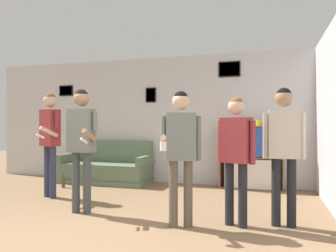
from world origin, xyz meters
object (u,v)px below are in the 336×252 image
at_px(floor_lamp, 50,131).
at_px(person_player_foreground_left, 50,132).
at_px(bottle_on_floor, 63,182).
at_px(drinking_cup, 258,123).
at_px(person_spectator_near_bookshelf, 236,148).
at_px(person_watcher_holding_cup, 181,144).
at_px(couch, 106,169).
at_px(person_player_foreground_center, 81,136).
at_px(person_spectator_far_right, 284,141).
at_px(bookshelf, 251,158).

xyz_separation_m(floor_lamp, person_player_foreground_left, (1.04, -1.39, 0.02)).
xyz_separation_m(bottle_on_floor, drinking_cup, (3.69, 0.96, 1.17)).
distance_m(floor_lamp, drinking_cup, 4.45).
xyz_separation_m(floor_lamp, person_spectator_near_bookshelf, (4.24, -2.06, -0.14)).
distance_m(floor_lamp, person_watcher_holding_cup, 4.27).
relative_size(couch, person_watcher_holding_cup, 1.18).
relative_size(person_player_foreground_center, person_spectator_near_bookshelf, 1.10).
bearing_deg(person_spectator_far_right, drinking_cup, 99.25).
bearing_deg(couch, person_player_foreground_center, -70.28).
height_order(bookshelf, person_player_foreground_center, person_player_foreground_center).
height_order(bookshelf, person_player_foreground_left, person_player_foreground_left).
bearing_deg(bookshelf, person_watcher_holding_cup, -104.57).
distance_m(person_watcher_holding_cup, bottle_on_floor, 3.46).
relative_size(couch, person_player_foreground_left, 1.09).
xyz_separation_m(person_player_foreground_left, person_spectator_near_bookshelf, (3.20, -0.67, -0.15)).
bearing_deg(person_spectator_far_right, person_player_foreground_center, -175.78).
distance_m(bookshelf, person_player_foreground_center, 3.35).
bearing_deg(drinking_cup, person_player_foreground_left, -152.40).
height_order(person_spectator_near_bookshelf, bottle_on_floor, person_spectator_near_bookshelf).
height_order(person_spectator_far_right, bottle_on_floor, person_spectator_far_right).
xyz_separation_m(person_player_foreground_left, person_watcher_holding_cup, (2.56, -0.91, -0.10)).
relative_size(bookshelf, person_player_foreground_center, 0.70).
height_order(person_player_foreground_center, drinking_cup, person_player_foreground_center).
bearing_deg(couch, person_spectator_far_right, -30.64).
bearing_deg(floor_lamp, bookshelf, 5.04).
bearing_deg(person_player_foreground_left, drinking_cup, 27.60).
distance_m(person_watcher_holding_cup, person_spectator_far_right, 1.26).
bearing_deg(person_player_foreground_center, floor_lamp, 134.93).
xyz_separation_m(person_player_foreground_left, drinking_cup, (3.39, 1.77, 0.16)).
bearing_deg(person_player_foreground_center, person_spectator_far_right, 4.22).
distance_m(couch, drinking_cup, 3.31).
height_order(couch, person_watcher_holding_cup, person_watcher_holding_cup).
distance_m(bottle_on_floor, drinking_cup, 3.99).
distance_m(person_player_foreground_left, person_spectator_far_right, 3.80).
xyz_separation_m(couch, bookshelf, (3.02, 0.20, 0.32)).
height_order(floor_lamp, bottle_on_floor, floor_lamp).
height_order(person_player_foreground_left, person_spectator_near_bookshelf, person_player_foreground_left).
height_order(bookshelf, floor_lamp, floor_lamp).
bearing_deg(person_player_foreground_left, floor_lamp, 126.74).
bearing_deg(person_player_foreground_left, bottle_on_floor, 110.27).
xyz_separation_m(person_spectator_near_bookshelf, bottle_on_floor, (-3.50, 1.48, -0.86)).
xyz_separation_m(person_player_foreground_left, bottle_on_floor, (-0.30, 0.81, -1.01)).
xyz_separation_m(person_player_foreground_center, drinking_cup, (2.33, 2.48, 0.20)).
relative_size(person_player_foreground_left, person_spectator_near_bookshelf, 1.13).
bearing_deg(person_spectator_far_right, bottle_on_floor, 161.97).
distance_m(person_player_foreground_left, drinking_cup, 3.83).
relative_size(couch, bottle_on_floor, 7.17).
distance_m(floor_lamp, person_player_foreground_left, 1.74).
bearing_deg(person_watcher_holding_cup, drinking_cup, 72.80).
xyz_separation_m(person_spectator_near_bookshelf, drinking_cup, (0.19, 2.44, 0.31)).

